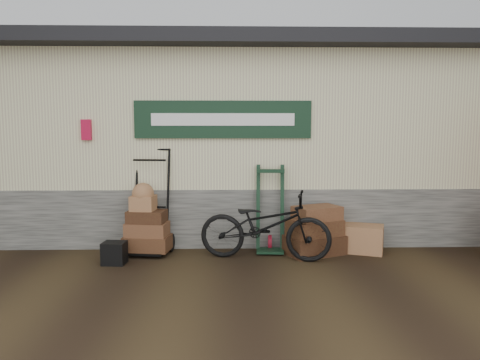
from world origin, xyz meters
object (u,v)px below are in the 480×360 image
at_px(green_barrow, 270,209).
at_px(porter_trolley, 150,200).
at_px(wicker_hamper, 361,238).
at_px(bicycle, 265,222).
at_px(suitcase_stack, 315,230).
at_px(black_trunk, 114,253).

bearing_deg(green_barrow, porter_trolley, -176.78).
relative_size(wicker_hamper, bicycle, 0.34).
xyz_separation_m(suitcase_stack, black_trunk, (-2.79, -0.42, -0.21)).
xyz_separation_m(porter_trolley, suitcase_stack, (2.39, -0.19, -0.42)).
xyz_separation_m(porter_trolley, wicker_hamper, (3.11, -0.09, -0.58)).
height_order(porter_trolley, suitcase_stack, porter_trolley).
relative_size(wicker_hamper, black_trunk, 2.06).
height_order(black_trunk, bicycle, bicycle).
distance_m(suitcase_stack, black_trunk, 2.83).
bearing_deg(suitcase_stack, black_trunk, -171.44).
distance_m(black_trunk, bicycle, 2.09).
bearing_deg(porter_trolley, suitcase_stack, 3.80).
relative_size(green_barrow, bicycle, 0.70).
bearing_deg(suitcase_stack, wicker_hamper, 7.86).
bearing_deg(porter_trolley, wicker_hamper, 6.65).
height_order(wicker_hamper, bicycle, bicycle).
xyz_separation_m(wicker_hamper, bicycle, (-1.45, -0.35, 0.33)).
height_order(porter_trolley, green_barrow, porter_trolley).
relative_size(suitcase_stack, wicker_hamper, 1.30).
xyz_separation_m(porter_trolley, green_barrow, (1.76, -0.03, -0.14)).
xyz_separation_m(green_barrow, suitcase_stack, (0.63, -0.16, -0.28)).
height_order(porter_trolley, bicycle, porter_trolley).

